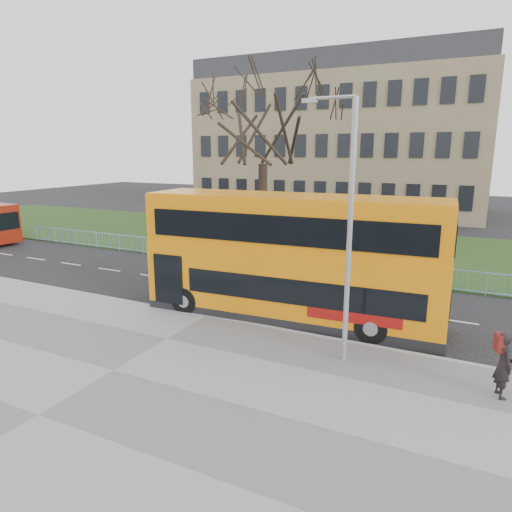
{
  "coord_description": "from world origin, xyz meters",
  "views": [
    {
      "loc": [
        9.37,
        -16.09,
        6.54
      ],
      "look_at": [
        0.95,
        1.0,
        2.12
      ],
      "focal_mm": 32.0,
      "sensor_mm": 36.0,
      "label": 1
    }
  ],
  "objects": [
    {
      "name": "guard_railing",
      "position": [
        0.0,
        6.6,
        0.55
      ],
      "size": [
        40.0,
        0.12,
        1.1
      ],
      "primitive_type": null,
      "color": "#7AB3D9",
      "rests_on": "ground"
    },
    {
      "name": "street_lamp",
      "position": [
        5.9,
        -3.0,
        4.47
      ],
      "size": [
        1.68,
        0.25,
        7.93
      ],
      "rotation": [
        0.0,
        0.0,
        -0.05
      ],
      "color": "#979A9F",
      "rests_on": "pavement"
    },
    {
      "name": "grass_verge",
      "position": [
        0.0,
        14.3,
        0.04
      ],
      "size": [
        80.0,
        15.4,
        0.08
      ],
      "primitive_type": "cube",
      "color": "#1F3413",
      "rests_on": "ground"
    },
    {
      "name": "yellow_bus",
      "position": [
        3.0,
        -0.05,
        2.59
      ],
      "size": [
        11.67,
        3.38,
        4.83
      ],
      "rotation": [
        0.0,
        0.0,
        0.06
      ],
      "color": "orange",
      "rests_on": "ground"
    },
    {
      "name": "kerb",
      "position": [
        0.0,
        -1.55,
        0.07
      ],
      "size": [
        80.0,
        0.2,
        0.14
      ],
      "primitive_type": "cube",
      "color": "gray",
      "rests_on": "ground"
    },
    {
      "name": "pavement",
      "position": [
        0.0,
        -6.75,
        0.06
      ],
      "size": [
        80.0,
        10.5,
        0.12
      ],
      "primitive_type": "cube",
      "color": "slate",
      "rests_on": "ground"
    },
    {
      "name": "civic_building",
      "position": [
        -5.0,
        35.0,
        7.0
      ],
      "size": [
        30.0,
        15.0,
        14.0
      ],
      "primitive_type": "cube",
      "color": "#7E6750",
      "rests_on": "ground"
    },
    {
      "name": "pedestrian",
      "position": [
        10.35,
        -3.29,
        1.03
      ],
      "size": [
        0.63,
        0.77,
        1.81
      ],
      "primitive_type": "imported",
      "rotation": [
        0.0,
        0.0,
        1.91
      ],
      "color": "black",
      "rests_on": "pavement"
    },
    {
      "name": "ground",
      "position": [
        0.0,
        0.0,
        0.0
      ],
      "size": [
        120.0,
        120.0,
        0.0
      ],
      "primitive_type": "plane",
      "color": "black",
      "rests_on": "ground"
    },
    {
      "name": "bare_tree",
      "position": [
        -3.0,
        10.0,
        6.82
      ],
      "size": [
        9.43,
        9.43,
        13.47
      ],
      "primitive_type": null,
      "color": "black",
      "rests_on": "grass_verge"
    }
  ]
}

